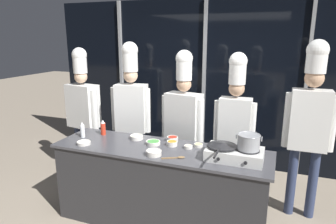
% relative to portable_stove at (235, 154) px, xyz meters
% --- Properties ---
extents(ground_plane, '(24.00, 24.00, 0.00)m').
position_rel_portable_stove_xyz_m(ground_plane, '(-0.81, 0.03, -0.98)').
color(ground_plane, gray).
extents(window_wall_back, '(5.39, 0.09, 2.70)m').
position_rel_portable_stove_xyz_m(window_wall_back, '(-0.81, 1.98, 0.37)').
color(window_wall_back, black).
rests_on(window_wall_back, ground_plane).
extents(demo_counter, '(2.40, 0.70, 0.92)m').
position_rel_portable_stove_xyz_m(demo_counter, '(-0.81, 0.03, -0.52)').
color(demo_counter, '#2D2D30').
rests_on(demo_counter, ground_plane).
extents(portable_stove, '(0.55, 0.35, 0.13)m').
position_rel_portable_stove_xyz_m(portable_stove, '(0.00, 0.00, 0.00)').
color(portable_stove, silver).
rests_on(portable_stove, demo_counter).
extents(frying_pan, '(0.31, 0.54, 0.04)m').
position_rel_portable_stove_xyz_m(frying_pan, '(-0.13, -0.01, 0.08)').
color(frying_pan, '#232326').
rests_on(frying_pan, portable_stove).
extents(stock_pot, '(0.24, 0.22, 0.15)m').
position_rel_portable_stove_xyz_m(stock_pot, '(0.13, 0.00, 0.14)').
color(stock_pot, '#93969B').
rests_on(stock_pot, portable_stove).
extents(squeeze_bottle_chili, '(0.06, 0.06, 0.19)m').
position_rel_portable_stove_xyz_m(squeeze_bottle_chili, '(-1.65, 0.21, 0.03)').
color(squeeze_bottle_chili, red).
rests_on(squeeze_bottle_chili, demo_counter).
extents(squeeze_bottle_clear, '(0.05, 0.05, 0.19)m').
position_rel_portable_stove_xyz_m(squeeze_bottle_clear, '(-1.83, 0.03, 0.03)').
color(squeeze_bottle_clear, white).
rests_on(squeeze_bottle_clear, demo_counter).
extents(prep_bowl_noodles, '(0.16, 0.16, 0.05)m').
position_rel_portable_stove_xyz_m(prep_bowl_noodles, '(-1.18, 0.20, -0.03)').
color(prep_bowl_noodles, silver).
rests_on(prep_bowl_noodles, demo_counter).
extents(prep_bowl_onion, '(0.16, 0.16, 0.05)m').
position_rel_portable_stove_xyz_m(prep_bowl_onion, '(-0.79, -0.18, -0.03)').
color(prep_bowl_onion, silver).
rests_on(prep_bowl_onion, demo_counter).
extents(prep_bowl_ginger, '(0.10, 0.10, 0.03)m').
position_rel_portable_stove_xyz_m(prep_bowl_ginger, '(-0.43, 0.22, -0.04)').
color(prep_bowl_ginger, silver).
rests_on(prep_bowl_ginger, demo_counter).
extents(prep_bowl_scallions, '(0.17, 0.17, 0.04)m').
position_rel_portable_stove_xyz_m(prep_bowl_scallions, '(-0.93, 0.11, -0.04)').
color(prep_bowl_scallions, silver).
rests_on(prep_bowl_scallions, demo_counter).
extents(prep_bowl_carrots, '(0.12, 0.12, 0.05)m').
position_rel_portable_stove_xyz_m(prep_bowl_carrots, '(-0.71, 0.14, -0.03)').
color(prep_bowl_carrots, silver).
rests_on(prep_bowl_carrots, demo_counter).
extents(prep_bowl_rice, '(0.16, 0.16, 0.03)m').
position_rel_portable_stove_xyz_m(prep_bowl_rice, '(-1.67, -0.17, -0.04)').
color(prep_bowl_rice, silver).
rests_on(prep_bowl_rice, demo_counter).
extents(prep_bowl_chicken, '(0.10, 0.10, 0.03)m').
position_rel_portable_stove_xyz_m(prep_bowl_chicken, '(-0.52, 0.13, -0.04)').
color(prep_bowl_chicken, silver).
rests_on(prep_bowl_chicken, demo_counter).
extents(prep_bowl_chili_flakes, '(0.13, 0.13, 0.06)m').
position_rel_portable_stove_xyz_m(prep_bowl_chili_flakes, '(-0.76, 0.28, -0.03)').
color(prep_bowl_chili_flakes, silver).
rests_on(prep_bowl_chili_flakes, demo_counter).
extents(serving_spoon_slotted, '(0.23, 0.14, 0.02)m').
position_rel_portable_stove_xyz_m(serving_spoon_slotted, '(-0.54, -0.17, -0.05)').
color(serving_spoon_slotted, olive).
rests_on(serving_spoon_slotted, demo_counter).
extents(chef_head, '(0.62, 0.32, 1.96)m').
position_rel_portable_stove_xyz_m(chef_head, '(-2.36, 0.77, 0.12)').
color(chef_head, '#2D3856').
rests_on(chef_head, ground_plane).
extents(chef_sous, '(0.56, 0.28, 2.05)m').
position_rel_portable_stove_xyz_m(chef_sous, '(-1.54, 0.76, 0.20)').
color(chef_sous, '#2D3856').
rests_on(chef_sous, ground_plane).
extents(chef_line, '(0.58, 0.31, 1.95)m').
position_rel_portable_stove_xyz_m(chef_line, '(-0.76, 0.71, 0.12)').
color(chef_line, '#4C4C51').
rests_on(chef_line, ground_plane).
extents(chef_pastry, '(0.49, 0.21, 1.94)m').
position_rel_portable_stove_xyz_m(chef_pastry, '(-0.11, 0.69, 0.17)').
color(chef_pastry, '#2D3856').
rests_on(chef_pastry, ground_plane).
extents(chef_apprentice, '(0.55, 0.23, 2.09)m').
position_rel_portable_stove_xyz_m(chef_apprentice, '(0.71, 0.77, 0.26)').
color(chef_apprentice, '#2D3856').
rests_on(chef_apprentice, ground_plane).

